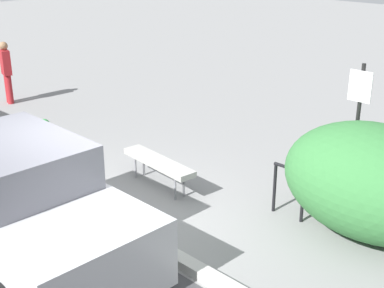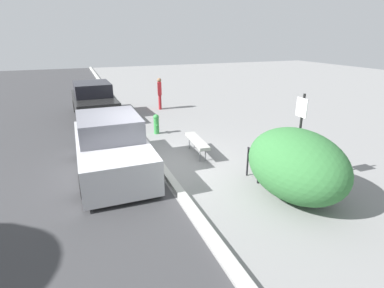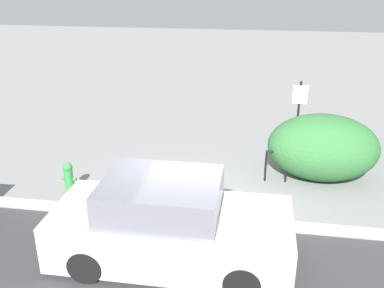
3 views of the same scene
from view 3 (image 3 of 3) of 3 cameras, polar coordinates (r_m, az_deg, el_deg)
The scene contains 8 objects.
ground_plane at distance 9.02m, azimuth 0.89°, elevation -10.21°, with size 60.00×60.00×0.00m, color gray.
curb at distance 8.99m, azimuth 0.89°, elevation -9.87°, with size 60.00×0.20×0.13m.
bench at distance 10.06m, azimuth -1.16°, elevation -3.64°, with size 1.63×0.45×0.51m.
bike_rack at distance 10.55m, azimuth 11.19°, elevation -2.47°, with size 0.55×0.08×0.83m.
sign_post at distance 11.14m, azimuth 13.93°, elevation 3.54°, with size 0.36×0.08×2.30m.
fire_hydrant at distance 10.27m, azimuth -16.12°, elevation -4.25°, with size 0.36×0.22×0.77m.
shrub_hedge at distance 10.92m, azimuth 17.03°, elevation -0.41°, with size 2.67×1.91×1.63m.
parked_car_near at distance 7.63m, azimuth -3.03°, elevation -10.76°, with size 4.16×1.84×1.57m.
Camera 3 is at (1.05, -7.53, 4.86)m, focal length 40.00 mm.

